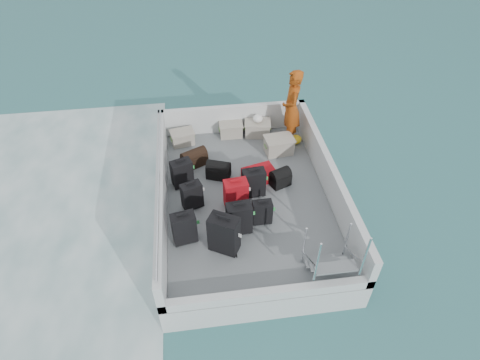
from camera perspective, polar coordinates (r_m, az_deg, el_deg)
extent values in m
plane|color=#174F51|center=(8.88, 0.91, -5.12)|extent=(160.00, 160.00, 0.00)
plane|color=white|center=(9.63, -28.90, -7.30)|extent=(10.00, 10.00, 0.00)
cube|color=silver|center=(8.66, 0.94, -3.77)|extent=(3.60, 5.00, 0.60)
cube|color=slate|center=(8.44, 0.96, -2.30)|extent=(3.30, 4.70, 0.02)
cube|color=silver|center=(8.17, -11.10, -1.59)|extent=(0.14, 5.00, 0.70)
cube|color=silver|center=(8.57, 12.51, 0.56)|extent=(0.14, 5.00, 0.70)
cube|color=silver|center=(10.10, -1.06, 8.78)|extent=(3.60, 0.14, 0.70)
cube|color=silver|center=(6.85, 4.07, -15.86)|extent=(3.60, 0.14, 0.20)
cylinder|color=silver|center=(7.91, -11.48, 0.51)|extent=(0.04, 4.80, 0.04)
cube|color=black|center=(7.43, -7.93, -6.85)|extent=(0.48, 0.32, 0.68)
cube|color=black|center=(8.05, -6.84, -2.28)|extent=(0.46, 0.36, 0.61)
cube|color=black|center=(8.57, -8.24, 0.93)|extent=(0.49, 0.39, 0.62)
cube|color=black|center=(7.19, -2.28, -7.74)|extent=(0.61, 0.53, 0.80)
cube|color=black|center=(7.51, -0.12, -5.52)|extent=(0.49, 0.31, 0.69)
cube|color=#9C0C14|center=(8.00, -0.60, -2.02)|extent=(0.49, 0.33, 0.65)
cube|color=black|center=(7.74, 3.17, -4.64)|extent=(0.38, 0.23, 0.52)
cube|color=black|center=(8.25, 1.97, -0.44)|extent=(0.48, 0.30, 0.64)
cube|color=#9C0C14|center=(8.73, 2.72, 0.74)|extent=(0.77, 0.61, 0.27)
cube|color=#ABA395|center=(9.83, -8.15, 5.93)|extent=(0.58, 0.45, 0.31)
cube|color=#ABA395|center=(10.01, -1.29, 7.14)|extent=(0.55, 0.38, 0.33)
cube|color=#ABA395|center=(10.03, 2.50, 7.30)|extent=(0.65, 0.50, 0.36)
cube|color=#ABA395|center=(9.48, 5.55, 4.89)|extent=(0.67, 0.50, 0.38)
ellipsoid|color=yellow|center=(9.87, 7.93, 5.75)|extent=(0.28, 0.26, 0.22)
ellipsoid|color=white|center=(9.87, 2.54, 8.59)|extent=(0.24, 0.24, 0.18)
imported|color=#DD5B14|center=(9.47, 7.33, 10.11)|extent=(0.51, 0.73, 1.86)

